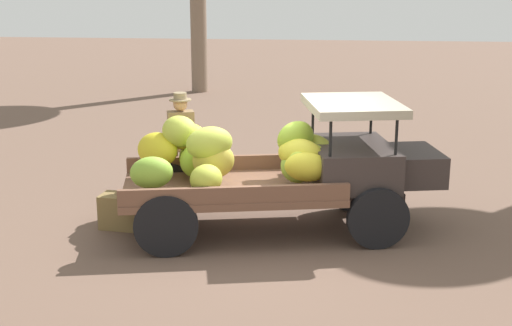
{
  "coord_description": "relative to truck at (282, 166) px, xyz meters",
  "views": [
    {
      "loc": [
        0.82,
        -9.22,
        3.58
      ],
      "look_at": [
        -0.19,
        0.25,
        1.01
      ],
      "focal_mm": 49.68,
      "sensor_mm": 36.0,
      "label": 1
    }
  ],
  "objects": [
    {
      "name": "truck",
      "position": [
        0.0,
        0.0,
        0.0
      ],
      "size": [
        4.64,
        2.47,
        1.86
      ],
      "rotation": [
        0.0,
        0.0,
        0.21
      ],
      "color": "#352B29",
      "rests_on": "ground"
    },
    {
      "name": "ground_plane",
      "position": [
        -0.18,
        -0.35,
        -0.95
      ],
      "size": [
        60.0,
        60.0,
        0.0
      ],
      "primitive_type": "plane",
      "color": "brown"
    },
    {
      "name": "wooden_crate",
      "position": [
        -2.31,
        -0.16,
        -0.7
      ],
      "size": [
        0.62,
        0.44,
        0.5
      ],
      "primitive_type": "cube",
      "rotation": [
        0.0,
        0.0,
        3.03
      ],
      "color": "olive",
      "rests_on": "ground"
    },
    {
      "name": "farmer",
      "position": [
        -1.64,
        0.93,
        0.09
      ],
      "size": [
        0.55,
        0.51,
        1.81
      ],
      "rotation": [
        0.0,
        0.0,
        -1.26
      ],
      "color": "olive",
      "rests_on": "ground"
    }
  ]
}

